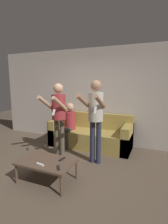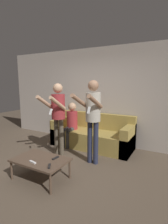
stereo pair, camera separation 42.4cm
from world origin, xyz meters
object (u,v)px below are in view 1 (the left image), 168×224
Objects in this scene: person_standing_left at (58,112)px; remote_far at (62,159)px; remote_mid at (59,168)px; couch at (91,135)px; person_standing_right at (95,112)px; coffee_table at (47,163)px; person_seated at (69,122)px; remote_near at (40,164)px.

remote_far is (0.59, -0.87, -0.68)m from person_standing_left.
remote_mid is at bearing -59.18° from person_standing_left.
remote_far is at bearing -85.61° from couch.
coffee_table is at bearing -118.18° from person_standing_right.
coffee_table is 0.37m from remote_mid.
remote_far is at bearing 33.19° from coffee_table.
person_standing_right is 1.34m from person_seated.
person_standing_left reaches higher than coffee_table.
remote_far is (0.14, -1.78, 0.09)m from couch.
remote_far is at bearing -55.81° from person_standing_left.
couch is 1.83× the size of person_seated.
person_standing_left reaches higher than couch.
person_standing_right is 1.50m from remote_near.
person_standing_left reaches higher than person_seated.
couch is 14.29× the size of remote_far.
couch reaches higher than remote_mid.
couch reaches higher than coffee_table.
person_standing_left is at bearing -116.27° from couch.
remote_far is (0.71, -1.60, -0.27)m from person_seated.
coffee_table is 6.83× the size of remote_mid.
person_standing_right reaches higher than remote_mid.
coffee_table is (-0.09, -1.93, 0.04)m from couch.
couch is at bearing 94.39° from remote_far.
remote_mid is at bearing -70.31° from remote_far.
remote_near is 1.00× the size of remote_far.
person_standing_right is at bearing -63.76° from couch.
person_standing_right is 1.39m from coffee_table.
remote_near is (-0.10, -2.11, 0.09)m from couch.
remote_mid is (0.33, -0.15, 0.05)m from coffee_table.
remote_near is 0.40m from remote_far.
remote_mid is at bearing -24.25° from coffee_table.
person_standing_left is 11.24× the size of remote_far.
couch is 14.23× the size of remote_near.
remote_far is at bearing 109.69° from remote_mid.
person_standing_right is 12.52× the size of remote_mid.
remote_near is at bearing -114.95° from person_standing_right.
remote_far is (-0.32, -0.86, -0.73)m from person_standing_right.
person_standing_left is 1.42m from remote_near.
coffee_table is at bearing -74.62° from person_seated.
person_seated reaches higher than couch.
person_standing_right reaches higher than coffee_table.
person_standing_left is at bearing 120.82° from remote_mid.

